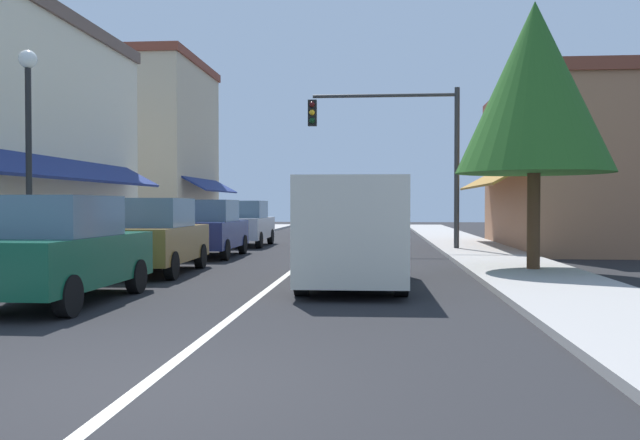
{
  "coord_description": "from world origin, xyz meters",
  "views": [
    {
      "loc": [
        2.09,
        -5.77,
        1.63
      ],
      "look_at": [
        0.55,
        12.41,
        1.21
      ],
      "focal_mm": 38.48,
      "sensor_mm": 36.0,
      "label": 1
    }
  ],
  "objects_px": {
    "tree_right_near": "(534,88)",
    "traffic_signal_mast_arm": "(404,139)",
    "street_lamp_left_near": "(28,127)",
    "parked_car_third_left": "(209,229)",
    "parked_car_second_left": "(154,236)",
    "parked_car_nearest_left": "(59,250)",
    "parked_car_far_left": "(245,224)",
    "van_in_lane": "(353,228)"
  },
  "relations": [
    {
      "from": "parked_car_far_left",
      "to": "parked_car_third_left",
      "type": "bearing_deg",
      "value": -90.49
    },
    {
      "from": "street_lamp_left_near",
      "to": "tree_right_near",
      "type": "bearing_deg",
      "value": 17.13
    },
    {
      "from": "parked_car_second_left",
      "to": "van_in_lane",
      "type": "distance_m",
      "value": 5.14
    },
    {
      "from": "tree_right_near",
      "to": "parked_car_second_left",
      "type": "bearing_deg",
      "value": -175.43
    },
    {
      "from": "van_in_lane",
      "to": "street_lamp_left_near",
      "type": "distance_m",
      "value": 6.77
    },
    {
      "from": "parked_car_nearest_left",
      "to": "parked_car_second_left",
      "type": "height_order",
      "value": "same"
    },
    {
      "from": "street_lamp_left_near",
      "to": "traffic_signal_mast_arm",
      "type": "bearing_deg",
      "value": 54.01
    },
    {
      "from": "parked_car_third_left",
      "to": "van_in_lane",
      "type": "distance_m",
      "value": 8.56
    },
    {
      "from": "parked_car_second_left",
      "to": "parked_car_third_left",
      "type": "bearing_deg",
      "value": 88.0
    },
    {
      "from": "parked_car_second_left",
      "to": "parked_car_third_left",
      "type": "relative_size",
      "value": 1.01
    },
    {
      "from": "street_lamp_left_near",
      "to": "van_in_lane",
      "type": "bearing_deg",
      "value": 5.24
    },
    {
      "from": "parked_car_third_left",
      "to": "street_lamp_left_near",
      "type": "distance_m",
      "value": 8.24
    },
    {
      "from": "parked_car_third_left",
      "to": "traffic_signal_mast_arm",
      "type": "xyz_separation_m",
      "value": [
        6.12,
        3.06,
        3.0
      ]
    },
    {
      "from": "parked_car_second_left",
      "to": "street_lamp_left_near",
      "type": "relative_size",
      "value": 0.88
    },
    {
      "from": "van_in_lane",
      "to": "parked_car_far_left",
      "type": "bearing_deg",
      "value": 109.35
    },
    {
      "from": "parked_car_nearest_left",
      "to": "parked_car_third_left",
      "type": "distance_m",
      "value": 10.06
    },
    {
      "from": "parked_car_far_left",
      "to": "street_lamp_left_near",
      "type": "relative_size",
      "value": 0.87
    },
    {
      "from": "parked_car_second_left",
      "to": "parked_car_far_left",
      "type": "xyz_separation_m",
      "value": [
        0.07,
        10.7,
        0.0
      ]
    },
    {
      "from": "parked_car_second_left",
      "to": "tree_right_near",
      "type": "height_order",
      "value": "tree_right_near"
    },
    {
      "from": "parked_car_second_left",
      "to": "tree_right_near",
      "type": "xyz_separation_m",
      "value": [
        8.88,
        0.71,
        3.46
      ]
    },
    {
      "from": "parked_car_far_left",
      "to": "van_in_lane",
      "type": "distance_m",
      "value": 13.5
    },
    {
      "from": "parked_car_nearest_left",
      "to": "tree_right_near",
      "type": "height_order",
      "value": "tree_right_near"
    },
    {
      "from": "tree_right_near",
      "to": "traffic_signal_mast_arm",
      "type": "bearing_deg",
      "value": 109.91
    },
    {
      "from": "parked_car_nearest_left",
      "to": "tree_right_near",
      "type": "xyz_separation_m",
      "value": [
        8.84,
        5.58,
        3.46
      ]
    },
    {
      "from": "traffic_signal_mast_arm",
      "to": "street_lamp_left_near",
      "type": "xyz_separation_m",
      "value": [
        -7.83,
        -10.79,
        -0.71
      ]
    },
    {
      "from": "van_in_lane",
      "to": "traffic_signal_mast_arm",
      "type": "distance_m",
      "value": 10.65
    },
    {
      "from": "street_lamp_left_near",
      "to": "tree_right_near",
      "type": "distance_m",
      "value": 11.12
    },
    {
      "from": "parked_car_third_left",
      "to": "street_lamp_left_near",
      "type": "bearing_deg",
      "value": -102.93
    },
    {
      "from": "parked_car_second_left",
      "to": "street_lamp_left_near",
      "type": "height_order",
      "value": "street_lamp_left_near"
    },
    {
      "from": "parked_car_far_left",
      "to": "parked_car_nearest_left",
      "type": "bearing_deg",
      "value": -90.14
    },
    {
      "from": "parked_car_nearest_left",
      "to": "parked_car_far_left",
      "type": "xyz_separation_m",
      "value": [
        0.03,
        15.57,
        0.0
      ]
    },
    {
      "from": "parked_car_third_left",
      "to": "traffic_signal_mast_arm",
      "type": "height_order",
      "value": "traffic_signal_mast_arm"
    },
    {
      "from": "parked_car_third_left",
      "to": "street_lamp_left_near",
      "type": "relative_size",
      "value": 0.88
    },
    {
      "from": "parked_car_far_left",
      "to": "van_in_lane",
      "type": "relative_size",
      "value": 0.79
    },
    {
      "from": "parked_car_third_left",
      "to": "tree_right_near",
      "type": "distance_m",
      "value": 10.5
    },
    {
      "from": "traffic_signal_mast_arm",
      "to": "tree_right_near",
      "type": "bearing_deg",
      "value": -70.09
    },
    {
      "from": "parked_car_nearest_left",
      "to": "van_in_lane",
      "type": "height_order",
      "value": "van_in_lane"
    },
    {
      "from": "parked_car_far_left",
      "to": "tree_right_near",
      "type": "relative_size",
      "value": 0.65
    },
    {
      "from": "parked_car_nearest_left",
      "to": "traffic_signal_mast_arm",
      "type": "height_order",
      "value": "traffic_signal_mast_arm"
    },
    {
      "from": "parked_car_second_left",
      "to": "traffic_signal_mast_arm",
      "type": "relative_size",
      "value": 0.73
    },
    {
      "from": "parked_car_third_left",
      "to": "parked_car_nearest_left",
      "type": "bearing_deg",
      "value": -90.35
    },
    {
      "from": "traffic_signal_mast_arm",
      "to": "street_lamp_left_near",
      "type": "bearing_deg",
      "value": -125.99
    }
  ]
}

